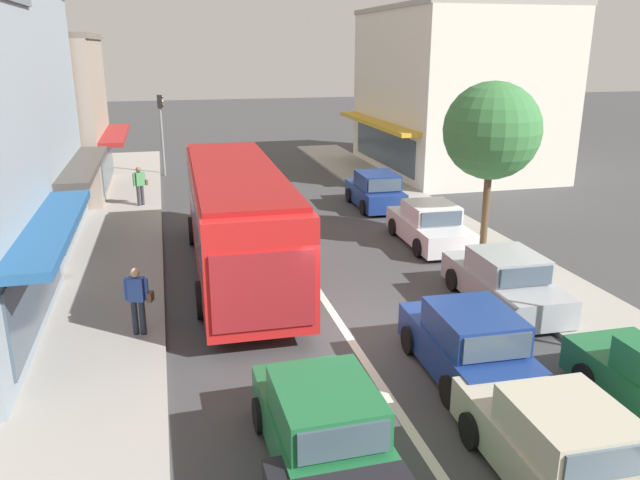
{
  "coord_description": "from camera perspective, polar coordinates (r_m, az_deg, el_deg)",
  "views": [
    {
      "loc": [
        -3.92,
        -13.13,
        6.56
      ],
      "look_at": [
        0.28,
        3.57,
        1.2
      ],
      "focal_mm": 35.0,
      "sensor_mm": 36.0,
      "label": 1
    }
  ],
  "objects": [
    {
      "name": "sedan_queue_gap_filler",
      "position": [
        10.68,
        21.29,
        -17.57
      ],
      "size": [
        1.96,
        4.23,
        1.47
      ],
      "color": "#B7B29E",
      "rests_on": "ground"
    },
    {
      "name": "pedestrian_with_handbag_near",
      "position": [
        14.94,
        -16.34,
        -5.03
      ],
      "size": [
        0.66,
        0.36,
        1.63
      ],
      "color": "#232838",
      "rests_on": "sidewalk_left"
    },
    {
      "name": "parked_sedan_kerb_second",
      "position": [
        17.07,
        16.5,
        -3.68
      ],
      "size": [
        2.0,
        4.25,
        1.47
      ],
      "color": "#9EA3A8",
      "rests_on": "ground"
    },
    {
      "name": "hatchback_adjacent_lane_trail",
      "position": [
        13.33,
        13.35,
        -9.25
      ],
      "size": [
        1.91,
        3.75,
        1.54
      ],
      "color": "navy",
      "rests_on": "ground"
    },
    {
      "name": "building_right_far",
      "position": [
        35.18,
        12.21,
        13.18
      ],
      "size": [
        9.01,
        11.04,
        8.56
      ],
      "color": "silver",
      "rests_on": "ground"
    },
    {
      "name": "parked_hatchback_kerb_rear",
      "position": [
        26.48,
        5.09,
        4.45
      ],
      "size": [
        1.89,
        3.74,
        1.54
      ],
      "color": "navy",
      "rests_on": "ground"
    },
    {
      "name": "ground_plane",
      "position": [
        15.2,
        2.28,
        -8.31
      ],
      "size": [
        140.0,
        140.0,
        0.0
      ],
      "primitive_type": "plane",
      "color": "#3F3F42"
    },
    {
      "name": "shopfront_far_end",
      "position": [
        30.85,
        -26.17,
        9.94
      ],
      "size": [
        8.42,
        7.27,
        7.09
      ],
      "color": "gray",
      "rests_on": "ground"
    },
    {
      "name": "lane_centre_line",
      "position": [
        18.76,
        -1.15,
        -3.17
      ],
      "size": [
        0.2,
        28.0,
        0.01
      ],
      "primitive_type": "cube",
      "color": "silver",
      "rests_on": "ground"
    },
    {
      "name": "parked_sedan_kerb_third",
      "position": [
        21.78,
        9.97,
        1.3
      ],
      "size": [
        2.0,
        4.26,
        1.47
      ],
      "color": "silver",
      "rests_on": "ground"
    },
    {
      "name": "kerb_right",
      "position": [
        22.6,
        13.17,
        0.1
      ],
      "size": [
        2.8,
        44.0,
        0.12
      ],
      "primitive_type": "cube",
      "color": "#A39E96",
      "rests_on": "ground"
    },
    {
      "name": "sidewalk_left",
      "position": [
        20.41,
        -21.46,
        -2.51
      ],
      "size": [
        5.2,
        44.0,
        0.14
      ],
      "primitive_type": "cube",
      "color": "#A39E96",
      "rests_on": "ground"
    },
    {
      "name": "hatchback_adjacent_lane_lead",
      "position": [
        10.47,
        0.17,
        -16.68
      ],
      "size": [
        1.88,
        3.73,
        1.54
      ],
      "color": "#1E6638",
      "rests_on": "ground"
    },
    {
      "name": "city_bus",
      "position": [
        18.42,
        -7.59,
        2.41
      ],
      "size": [
        2.89,
        10.9,
        3.23
      ],
      "color": "red",
      "rests_on": "ground"
    },
    {
      "name": "street_tree_right",
      "position": [
        21.2,
        15.45,
        9.58
      ],
      "size": [
        3.16,
        3.16,
        5.54
      ],
      "color": "brown",
      "rests_on": "ground"
    },
    {
      "name": "traffic_light_downstreet",
      "position": [
        33.88,
        -14.32,
        10.48
      ],
      "size": [
        0.32,
        0.24,
        4.2
      ],
      "color": "gray",
      "rests_on": "ground"
    },
    {
      "name": "pedestrian_browsing_midblock",
      "position": [
        27.27,
        -16.15,
        4.98
      ],
      "size": [
        0.61,
        0.5,
        1.63
      ],
      "color": "#333338",
      "rests_on": "sidewalk_left"
    }
  ]
}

